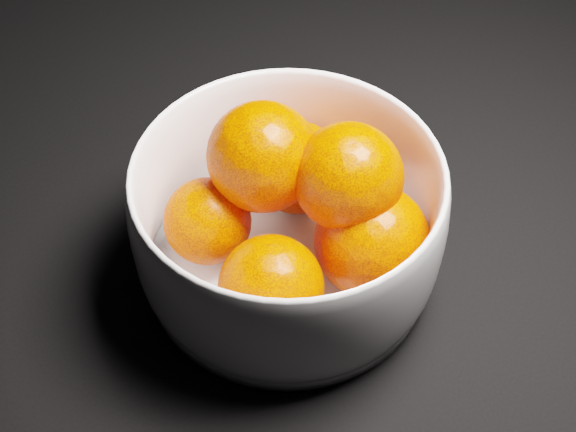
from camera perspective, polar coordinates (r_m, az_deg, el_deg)
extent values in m
cube|color=black|center=(0.68, 18.48, 7.65)|extent=(3.00, 3.00, 0.00)
cylinder|color=white|center=(0.53, 0.00, -3.36)|extent=(0.18, 0.18, 0.01)
sphere|color=#EA3E00|center=(0.54, 0.69, 3.45)|extent=(0.06, 0.06, 0.06)
sphere|color=#EA3E00|center=(0.51, -5.74, -0.37)|extent=(0.06, 0.06, 0.06)
sphere|color=#EA3E00|center=(0.47, -1.21, -5.10)|extent=(0.06, 0.06, 0.06)
sphere|color=#EA3E00|center=(0.50, 5.98, -1.78)|extent=(0.07, 0.07, 0.07)
sphere|color=#EA3E00|center=(0.49, -1.81, 4.23)|extent=(0.07, 0.07, 0.07)
sphere|color=#EA3E00|center=(0.48, 4.30, 2.77)|extent=(0.07, 0.07, 0.07)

